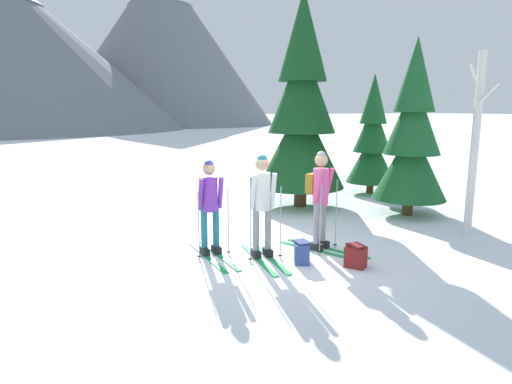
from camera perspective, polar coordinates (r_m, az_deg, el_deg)
name	(u,v)px	position (r m, az deg, el deg)	size (l,w,h in m)	color
ground_plane	(266,253)	(7.99, 1.34, -7.86)	(400.00, 400.00, 0.00)	white
skier_in_purple	(210,204)	(7.69, -5.98, -1.61)	(0.61, 1.82, 1.68)	green
skier_in_white	(262,200)	(7.50, 0.76, -1.03)	(0.61, 1.72, 1.79)	green
skier_in_pink	(320,194)	(8.01, 8.26, -0.31)	(1.07, 1.67, 1.81)	green
pine_tree_near	(412,136)	(11.13, 19.52, 6.84)	(1.73, 1.73, 4.18)	#51381E
pine_tree_mid	(302,111)	(11.51, 5.94, 10.41)	(2.26, 2.26, 5.46)	#51381E
pine_tree_far	(372,140)	(13.78, 14.78, 6.55)	(1.48, 1.48, 3.57)	#51381E
birch_tree_tall	(475,142)	(9.79, 26.46, 5.77)	(1.05, 0.94, 3.64)	silver
backpack_on_snow_front	(356,256)	(7.42, 12.76, -8.08)	(0.38, 0.40, 0.38)	maroon
backpack_on_snow_beside	(302,252)	(7.47, 5.92, -7.75)	(0.35, 0.39, 0.38)	#384C99
mountain_ridge_distant	(75,44)	(68.85, -22.33, 17.28)	(63.68, 50.71, 25.43)	slate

